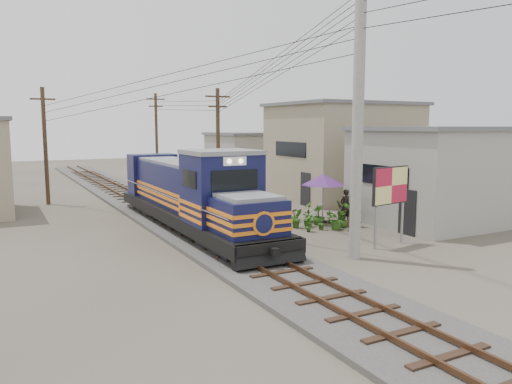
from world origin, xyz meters
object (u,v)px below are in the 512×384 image
locomotive (191,195)px  billboard (391,188)px  market_umbrella (323,180)px  vendor (345,206)px

locomotive → billboard: locomotive is taller
locomotive → billboard: bearing=-47.1°
locomotive → billboard: (5.90, -6.35, 0.70)m
market_umbrella → vendor: (1.00, -0.48, -1.30)m
billboard → market_umbrella: bearing=74.8°
market_umbrella → vendor: bearing=-25.7°
billboard → locomotive: bearing=122.9°
market_umbrella → vendor: market_umbrella is taller
billboard → vendor: 5.16m
billboard → vendor: (1.48, 4.71, -1.50)m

